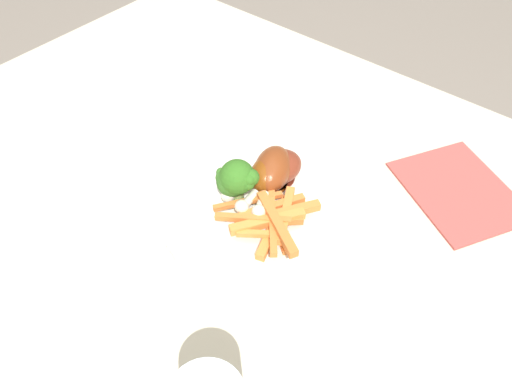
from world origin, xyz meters
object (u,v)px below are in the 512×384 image
object	(u,v)px
dinner_plate	(256,204)
broccoli_floret_middle	(238,178)
chicken_drumstick_far	(272,171)
chicken_drumstick_extra	(269,174)
dining_table	(255,250)
carrot_fries_pile	(273,219)
broccoli_floret_front	(232,181)
chicken_drumstick_near	(275,169)

from	to	relation	value
dinner_plate	broccoli_floret_middle	distance (m)	0.06
chicken_drumstick_far	chicken_drumstick_extra	distance (m)	0.01
broccoli_floret_middle	chicken_drumstick_extra	bearing A→B (deg)	71.30
dinner_plate	dining_table	bearing A→B (deg)	-61.44
carrot_fries_pile	broccoli_floret_front	bearing A→B (deg)	175.43
dining_table	carrot_fries_pile	world-z (taller)	carrot_fries_pile
chicken_drumstick_near	dining_table	bearing A→B (deg)	-79.79
dinner_plate	chicken_drumstick_far	xyz separation A→B (m)	(-0.01, 0.04, 0.03)
dining_table	dinner_plate	bearing A→B (deg)	118.56
chicken_drumstick_extra	dining_table	bearing A→B (deg)	-79.70
chicken_drumstick_near	chicken_drumstick_far	distance (m)	0.01
dining_table	dinner_plate	size ratio (longest dim) A/B	4.59
broccoli_floret_front	chicken_drumstick_far	distance (m)	0.06
broccoli_floret_middle	carrot_fries_pile	distance (m)	0.07
chicken_drumstick_far	dinner_plate	bearing A→B (deg)	-82.88
carrot_fries_pile	chicken_drumstick_extra	world-z (taller)	chicken_drumstick_extra
dinner_plate	chicken_drumstick_extra	bearing A→B (deg)	97.55
broccoli_floret_front	chicken_drumstick_extra	size ratio (longest dim) A/B	0.46
chicken_drumstick_extra	carrot_fries_pile	bearing A→B (deg)	-48.38
dining_table	chicken_drumstick_near	distance (m)	0.14
dinner_plate	carrot_fries_pile	world-z (taller)	carrot_fries_pile
chicken_drumstick_near	chicken_drumstick_extra	distance (m)	0.02
broccoli_floret_front	chicken_drumstick_near	bearing A→B (deg)	70.49
broccoli_floret_middle	chicken_drumstick_near	distance (m)	0.07
dining_table	dinner_plate	world-z (taller)	dinner_plate
dinner_plate	chicken_drumstick_near	bearing A→B (deg)	98.30
broccoli_floret_front	broccoli_floret_middle	world-z (taller)	broccoli_floret_middle
broccoli_floret_middle	chicken_drumstick_far	xyz separation A→B (m)	(0.02, 0.05, -0.02)
chicken_drumstick_near	chicken_drumstick_extra	world-z (taller)	chicken_drumstick_extra
broccoli_floret_front	chicken_drumstick_extra	bearing A→B (deg)	62.50
dining_table	carrot_fries_pile	bearing A→B (deg)	-20.43
broccoli_floret_middle	chicken_drumstick_far	size ratio (longest dim) A/B	0.53
dining_table	chicken_drumstick_near	bearing A→B (deg)	100.21
dinner_plate	chicken_drumstick_extra	size ratio (longest dim) A/B	2.19
dining_table	chicken_drumstick_extra	size ratio (longest dim) A/B	10.06
carrot_fries_pile	chicken_drumstick_far	xyz separation A→B (m)	(-0.05, 0.06, 0.01)
dinner_plate	broccoli_floret_front	distance (m)	0.05
dining_table	dinner_plate	xyz separation A→B (m)	(-0.00, 0.00, 0.10)
broccoli_floret_front	chicken_drumstick_far	world-z (taller)	broccoli_floret_front
dinner_plate	broccoli_floret_front	bearing A→B (deg)	-154.64
dinner_plate	carrot_fries_pile	size ratio (longest dim) A/B	2.02
broccoli_floret_front	broccoli_floret_middle	distance (m)	0.01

